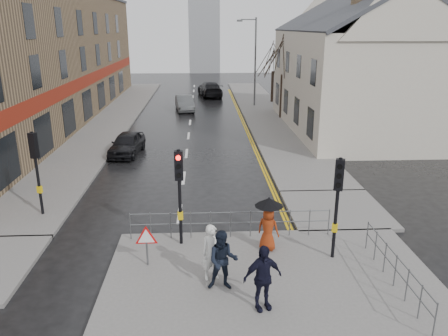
{
  "coord_description": "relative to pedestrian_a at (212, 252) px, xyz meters",
  "views": [
    {
      "loc": [
        1.01,
        -13.54,
        7.35
      ],
      "look_at": [
        1.84,
        3.05,
        1.95
      ],
      "focal_mm": 35.0,
      "sensor_mm": 36.0,
      "label": 1
    }
  ],
  "objects": [
    {
      "name": "pedestrian_b",
      "position": [
        0.3,
        -0.54,
        0.03
      ],
      "size": [
        0.91,
        0.72,
        1.79
      ],
      "primitive_type": "imported",
      "rotation": [
        0.0,
        0.0,
        -0.05
      ],
      "color": "black",
      "rests_on": "near_pavement"
    },
    {
      "name": "car_parked",
      "position": [
        -4.76,
        14.08,
        -0.34
      ],
      "size": [
        2.01,
        4.06,
        1.33
      ],
      "primitive_type": "imported",
      "rotation": [
        0.0,
        0.0,
        -0.12
      ],
      "color": "black",
      "rests_on": "ground"
    },
    {
      "name": "right_pavement",
      "position": [
        5.28,
        27.08,
        -0.93
      ],
      "size": [
        4.0,
        40.0,
        0.14
      ],
      "primitive_type": "cube",
      "color": "#605E5B",
      "rests_on": "ground"
    },
    {
      "name": "pedestrian_with_umbrella",
      "position": [
        1.92,
        1.71,
        0.2
      ],
      "size": [
        0.96,
        0.96,
        1.86
      ],
      "color": "maroon",
      "rests_on": "near_pavement"
    },
    {
      "name": "guard_railing_side",
      "position": [
        5.28,
        -0.67,
        -0.16
      ],
      "size": [
        0.04,
        4.54,
        1.0
      ],
      "color": "#595B5E",
      "rests_on": "near_pavement"
    },
    {
      "name": "guard_railing_front",
      "position": [
        0.73,
        2.68,
        -0.15
      ],
      "size": [
        7.14,
        0.04,
        1.0
      ],
      "color": "#595B5E",
      "rests_on": "near_pavement"
    },
    {
      "name": "warning_sign",
      "position": [
        -2.02,
        0.87,
        0.04
      ],
      "size": [
        0.8,
        0.07,
        1.35
      ],
      "color": "#595B5E",
      "rests_on": "near_pavement"
    },
    {
      "name": "traffic_signal_far_left",
      "position": [
        -6.72,
        5.08,
        1.45
      ],
      "size": [
        0.34,
        0.33,
        3.4
      ],
      "color": "black",
      "rests_on": "left_pavement"
    },
    {
      "name": "tree_near",
      "position": [
        6.28,
        24.08,
        4.13
      ],
      "size": [
        2.4,
        2.4,
        6.58
      ],
      "color": "#30241B",
      "rests_on": "right_pavement"
    },
    {
      "name": "traffic_signal_near_right",
      "position": [
        3.97,
        1.08,
        1.45
      ],
      "size": [
        0.34,
        0.33,
        3.4
      ],
      "color": "black",
      "rests_on": "near_pavement"
    },
    {
      "name": "church_tower",
      "position": [
        0.28,
        64.08,
        8.0
      ],
      "size": [
        5.0,
        5.0,
        18.0
      ],
      "primitive_type": "cube",
      "color": "gray",
      "rests_on": "ground"
    },
    {
      "name": "building_left_terrace",
      "position": [
        -13.22,
        24.08,
        4.0
      ],
      "size": [
        8.0,
        42.0,
        10.0
      ],
      "primitive_type": "cube",
      "color": "#7E6548",
      "rests_on": "ground"
    },
    {
      "name": "street_lamp",
      "position": [
        4.59,
        30.08,
        3.7
      ],
      "size": [
        1.83,
        0.25,
        8.0
      ],
      "color": "#595B5E",
      "rests_on": "right_pavement"
    },
    {
      "name": "ground",
      "position": [
        -1.22,
        2.08,
        -1.0
      ],
      "size": [
        120.0,
        120.0,
        0.0
      ],
      "primitive_type": "plane",
      "color": "black",
      "rests_on": "ground"
    },
    {
      "name": "traffic_signal_near_left",
      "position": [
        -1.02,
        2.28,
        1.45
      ],
      "size": [
        0.28,
        0.27,
        3.4
      ],
      "color": "black",
      "rests_on": "near_pavement"
    },
    {
      "name": "car_mid",
      "position": [
        -1.83,
        28.2,
        -0.32
      ],
      "size": [
        2.01,
        4.31,
        1.37
      ],
      "primitive_type": "imported",
      "rotation": [
        0.0,
        0.0,
        0.14
      ],
      "color": "#444749",
      "rests_on": "ground"
    },
    {
      "name": "near_pavement",
      "position": [
        1.78,
        -1.42,
        -0.93
      ],
      "size": [
        10.0,
        9.0,
        0.14
      ],
      "primitive_type": "cube",
      "color": "#605E5B",
      "rests_on": "ground"
    },
    {
      "name": "left_pavement",
      "position": [
        -7.72,
        25.08,
        -0.93
      ],
      "size": [
        4.0,
        44.0,
        0.14
      ],
      "primitive_type": "cube",
      "color": "#605E5B",
      "rests_on": "ground"
    },
    {
      "name": "pedestrian_a",
      "position": [
        0.0,
        0.0,
        0.0
      ],
      "size": [
        0.73,
        0.6,
        1.73
      ],
      "primitive_type": "imported",
      "rotation": [
        0.0,
        0.0,
        0.33
      ],
      "color": "silver",
      "rests_on": "near_pavement"
    },
    {
      "name": "car_far",
      "position": [
        0.64,
        36.74,
        -0.21
      ],
      "size": [
        2.91,
        5.7,
        1.58
      ],
      "primitive_type": "imported",
      "rotation": [
        0.0,
        0.0,
        3.27
      ],
      "color": "black",
      "rests_on": "ground"
    },
    {
      "name": "pavement_bridge_right",
      "position": [
        5.28,
        5.08,
        -0.93
      ],
      "size": [
        4.0,
        4.2,
        0.14
      ],
      "primitive_type": "cube",
      "color": "#605E5B",
      "rests_on": "ground"
    },
    {
      "name": "pedestrian_d",
      "position": [
        1.29,
        -1.52,
        0.06
      ],
      "size": [
        1.17,
        0.75,
        1.85
      ],
      "primitive_type": "imported",
      "rotation": [
        0.0,
        0.0,
        0.3
      ],
      "color": "black",
      "rests_on": "near_pavement"
    },
    {
      "name": "tree_far",
      "position": [
        6.78,
        32.08,
        3.42
      ],
      "size": [
        2.4,
        2.4,
        5.64
      ],
      "color": "#30241B",
      "rests_on": "right_pavement"
    },
    {
      "name": "building_right_cream",
      "position": [
        10.78,
        20.08,
        3.78
      ],
      "size": [
        9.0,
        16.4,
        10.1
      ],
      "color": "#BFB5A7",
      "rests_on": "ground"
    }
  ]
}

